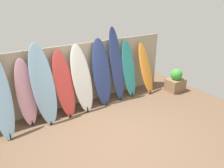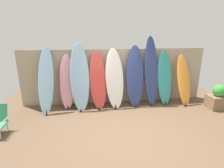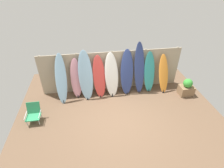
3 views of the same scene
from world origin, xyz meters
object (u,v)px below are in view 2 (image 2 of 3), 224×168
(surfboard_navy_5, at_px, (135,76))
(planter_box, at_px, (218,98))
(surfboard_teal_7, at_px, (165,78))
(surfboard_skyblue_0, at_px, (46,81))
(surfboard_pink_1, at_px, (67,82))
(surfboard_orange_8, at_px, (184,80))
(surfboard_skyblue_2, at_px, (80,77))
(surfboard_navy_6, at_px, (151,72))
(surfboard_white_4, at_px, (115,79))
(surfboard_red_3, at_px, (98,81))

(surfboard_navy_5, xyz_separation_m, planter_box, (2.53, -0.63, -0.62))
(surfboard_navy_5, bearing_deg, surfboard_teal_7, 0.31)
(surfboard_skyblue_0, bearing_deg, planter_box, -5.51)
(surfboard_pink_1, bearing_deg, surfboard_orange_8, -2.32)
(surfboard_pink_1, xyz_separation_m, surfboard_teal_7, (3.14, -0.04, 0.04))
(surfboard_skyblue_2, distance_m, surfboard_teal_7, 2.74)
(surfboard_skyblue_2, bearing_deg, surfboard_navy_6, 2.58)
(surfboard_skyblue_0, relative_size, surfboard_orange_8, 1.19)
(surfboard_skyblue_2, relative_size, surfboard_navy_6, 0.92)
(surfboard_navy_5, height_order, surfboard_navy_6, surfboard_navy_6)
(surfboard_skyblue_0, xyz_separation_m, surfboard_white_4, (2.04, 0.07, -0.04))
(surfboard_skyblue_2, bearing_deg, surfboard_red_3, 3.52)
(surfboard_white_4, height_order, surfboard_navy_6, surfboard_navy_6)
(surfboard_white_4, relative_size, planter_box, 2.41)
(surfboard_skyblue_2, distance_m, surfboard_navy_6, 2.27)
(surfboard_orange_8, bearing_deg, surfboard_white_4, 178.71)
(surfboard_skyblue_0, distance_m, surfboard_red_3, 1.53)
(surfboard_white_4, distance_m, surfboard_orange_8, 2.28)
(surfboard_pink_1, relative_size, surfboard_navy_5, 0.87)
(surfboard_red_3, xyz_separation_m, surfboard_white_4, (0.52, 0.00, 0.04))
(surfboard_skyblue_2, height_order, surfboard_navy_5, surfboard_skyblue_2)
(surfboard_red_3, height_order, planter_box, surfboard_red_3)
(surfboard_orange_8, bearing_deg, surfboard_navy_6, 173.67)
(surfboard_navy_5, xyz_separation_m, surfboard_navy_6, (0.54, 0.02, 0.14))
(surfboard_orange_8, bearing_deg, surfboard_red_3, 178.96)
(surfboard_red_3, bearing_deg, surfboard_skyblue_0, -177.37)
(surfboard_navy_5, height_order, surfboard_orange_8, surfboard_navy_5)
(surfboard_white_4, height_order, surfboard_teal_7, surfboard_white_4)
(surfboard_navy_5, relative_size, surfboard_teal_7, 1.09)
(surfboard_orange_8, bearing_deg, surfboard_skyblue_0, -179.75)
(surfboard_white_4, bearing_deg, surfboard_navy_6, 3.23)
(surfboard_red_3, relative_size, planter_box, 2.31)
(surfboard_navy_6, height_order, surfboard_teal_7, surfboard_navy_6)
(surfboard_skyblue_0, bearing_deg, surfboard_pink_1, 16.68)
(surfboard_red_3, xyz_separation_m, surfboard_navy_6, (1.72, 0.07, 0.22))
(surfboard_skyblue_0, bearing_deg, surfboard_red_3, 2.63)
(surfboard_skyblue_0, height_order, surfboard_white_4, surfboard_skyblue_0)
(surfboard_pink_1, xyz_separation_m, surfboard_white_4, (1.47, -0.10, 0.09))
(surfboard_teal_7, height_order, planter_box, surfboard_teal_7)
(surfboard_red_3, bearing_deg, planter_box, -8.81)
(surfboard_red_3, distance_m, surfboard_teal_7, 2.19)
(surfboard_navy_6, bearing_deg, surfboard_pink_1, 179.30)
(surfboard_teal_7, bearing_deg, surfboard_orange_8, -10.01)
(surfboard_navy_5, bearing_deg, planter_box, -13.92)
(surfboard_navy_6, bearing_deg, surfboard_teal_7, -1.43)
(surfboard_red_3, xyz_separation_m, surfboard_navy_5, (1.18, 0.05, 0.08))
(surfboard_red_3, height_order, surfboard_teal_7, surfboard_red_3)
(surfboard_pink_1, xyz_separation_m, planter_box, (4.66, -0.68, -0.50))
(surfboard_pink_1, height_order, surfboard_white_4, surfboard_white_4)
(surfboard_skyblue_2, relative_size, surfboard_red_3, 1.14)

